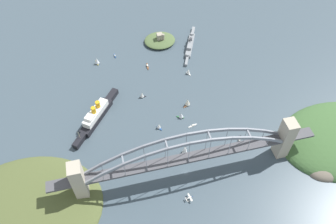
# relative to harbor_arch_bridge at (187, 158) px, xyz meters

# --- Properties ---
(ground_plane) EXTENTS (1400.00, 1400.00, 0.00)m
(ground_plane) POSITION_rel_harbor_arch_bridge_xyz_m (0.00, 0.00, -29.24)
(ground_plane) COLOR #3D4C56
(harbor_arch_bridge) EXTENTS (272.56, 14.72, 62.93)m
(harbor_arch_bridge) POSITION_rel_harbor_arch_bridge_xyz_m (0.00, 0.00, 0.00)
(harbor_arch_bridge) COLOR #ADA38E
(harbor_arch_bridge) RESTS_ON ground
(headland_west_shore) EXTENTS (159.38, 127.96, 21.00)m
(headland_west_shore) POSITION_rel_harbor_arch_bridge_xyz_m (-169.47, -7.54, -29.24)
(headland_west_shore) COLOR #4C562D
(headland_west_shore) RESTS_ON ground
(ocean_liner) EXTENTS (61.86, 79.65, 22.51)m
(ocean_liner) POSITION_rel_harbor_arch_bridge_xyz_m (-82.81, 95.29, -22.56)
(ocean_liner) COLOR black
(ocean_liner) RESTS_ON ground
(naval_cruiser) EXTENTS (37.75, 79.50, 17.53)m
(naval_cruiser) POSITION_rel_harbor_arch_bridge_xyz_m (61.55, 197.38, -26.15)
(naval_cruiser) COLOR gray
(naval_cruiser) RESTS_ON ground
(fort_island_mid_harbor) EXTENTS (44.77, 40.02, 15.64)m
(fort_island_mid_harbor) POSITION_rel_harbor_arch_bridge_xyz_m (21.36, 216.93, -25.65)
(fort_island_mid_harbor) COLOR #4C6038
(fort_island_mid_harbor) RESTS_ON ground
(seaplane_taxiing_near_bridge) EXTENTS (7.81, 9.28, 4.90)m
(seaplane_taxiing_near_bridge) POSITION_rel_harbor_arch_bridge_xyz_m (-4.66, -29.71, -27.30)
(seaplane_taxiing_near_bridge) COLOR #B7B7B2
(seaplane_taxiing_near_bridge) RESTS_ON ground
(small_boat_0) EXTENTS (6.02, 7.58, 7.80)m
(small_boat_0) POSITION_rel_harbor_arch_bridge_xyz_m (-14.57, 64.25, -25.58)
(small_boat_0) COLOR #234C8C
(small_boat_0) RESTS_ON ground
(small_boat_1) EXTENTS (2.83, 12.59, 2.34)m
(small_boat_1) POSITION_rel_harbor_arch_bridge_xyz_m (-6.50, 169.91, -28.42)
(small_boat_1) COLOR brown
(small_boat_1) RESTS_ON ground
(small_boat_2) EXTENTS (7.32, 10.46, 2.10)m
(small_boat_2) POSITION_rel_harbor_arch_bridge_xyz_m (70.54, 26.00, -28.47)
(small_boat_2) COLOR black
(small_boat_2) RESTS_ON ground
(small_boat_3) EXTENTS (9.93, 8.22, 11.71)m
(small_boat_3) POSITION_rel_harbor_arch_bridge_xyz_m (27.48, 90.62, -23.86)
(small_boat_3) COLOR brown
(small_boat_3) RESTS_ON ground
(small_boat_4) EXTENTS (6.98, 10.75, 10.75)m
(small_boat_4) POSITION_rel_harbor_arch_bridge_xyz_m (-72.12, 192.04, -24.23)
(small_boat_4) COLOR gold
(small_boat_4) RESTS_ON ground
(small_boat_5) EXTENTS (7.80, 9.76, 12.03)m
(small_boat_5) POSITION_rel_harbor_arch_bridge_xyz_m (5.27, 24.56, -23.75)
(small_boat_5) COLOR silver
(small_boat_5) RESTS_ON ground
(small_boat_6) EXTENTS (8.74, 6.93, 8.59)m
(small_boat_6) POSITION_rel_harbor_arch_bridge_xyz_m (14.63, 73.19, -25.17)
(small_boat_6) COLOR #2D6B3D
(small_boat_6) RESTS_ON ground
(small_boat_7) EXTENTS (1.95, 8.55, 2.07)m
(small_boat_7) POSITION_rel_harbor_arch_bridge_xyz_m (-46.50, 201.48, -28.48)
(small_boat_7) COLOR #234C8C
(small_boat_7) RESTS_ON ground
(small_boat_8) EXTENTS (8.43, 4.67, 9.36)m
(small_boat_8) POSITION_rel_harbor_arch_bridge_xyz_m (-24.26, 116.52, -24.88)
(small_boat_8) COLOR black
(small_boat_8) RESTS_ON ground
(small_boat_9) EXTENTS (6.31, 8.15, 8.67)m
(small_boat_9) POSITION_rel_harbor_arch_bridge_xyz_m (43.36, 143.50, -25.15)
(small_boat_9) COLOR silver
(small_boat_9) RESTS_ON ground
(small_boat_10) EXTENTS (11.05, 3.92, 1.98)m
(small_boat_10) POSITION_rel_harbor_arch_bridge_xyz_m (24.71, 57.61, -28.52)
(small_boat_10) COLOR silver
(small_boat_10) RESTS_ON ground
(channel_marker_buoy) EXTENTS (2.20, 2.20, 2.75)m
(channel_marker_buoy) POSITION_rel_harbor_arch_bridge_xyz_m (21.11, 46.20, -28.12)
(channel_marker_buoy) COLOR red
(channel_marker_buoy) RESTS_ON ground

